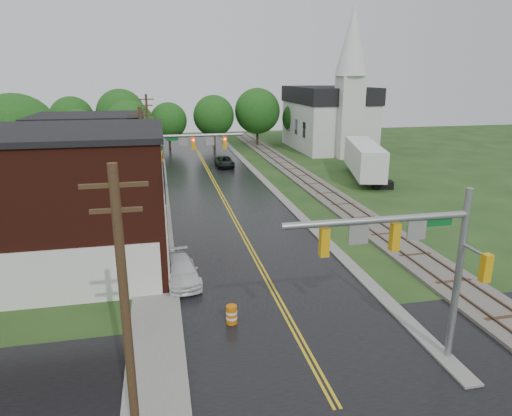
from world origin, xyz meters
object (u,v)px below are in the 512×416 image
object	(u,v)px
tree_left_b	(19,139)
suv_dark	(225,162)
utility_pole_a	(125,309)
construction_barrel	(232,315)
utility_pole_c	(148,131)
tree_left_e	(131,129)
traffic_signal_far	(185,150)
utility_pole_b	(144,165)
semi_trailer	(364,158)
brick_building	(40,202)
traffic_signal_near	(412,249)
pickup_white	(181,271)
church	(331,111)
tree_left_c	(81,139)

from	to	relation	value
tree_left_b	suv_dark	distance (m)	23.93
utility_pole_a	construction_barrel	distance (m)	8.74
utility_pole_c	tree_left_e	size ratio (longest dim) A/B	1.10
traffic_signal_far	utility_pole_b	size ratio (longest dim) A/B	0.82
utility_pole_c	semi_trailer	bearing A→B (deg)	-23.50
utility_pole_b	brick_building	bearing A→B (deg)	-129.07
brick_building	utility_pole_c	xyz separation A→B (m)	(5.68, 29.00, 0.57)
traffic_signal_near	utility_pole_a	xyz separation A→B (m)	(-10.27, -2.00, -0.25)
utility_pole_a	semi_trailer	size ratio (longest dim) A/B	0.71
traffic_signal_far	construction_barrel	bearing A→B (deg)	-87.92
brick_building	pickup_white	size ratio (longest dim) A/B	3.23
tree_left_b	semi_trailer	xyz separation A→B (m)	(34.33, 1.98, -3.39)
tree_left_e	semi_trailer	distance (m)	28.15
tree_left_e	brick_building	bearing A→B (deg)	-96.71
semi_trailer	construction_barrel	distance (m)	33.53
brick_building	tree_left_e	bearing A→B (deg)	83.29
pickup_white	semi_trailer	distance (m)	30.91
pickup_white	semi_trailer	bearing A→B (deg)	40.28
utility_pole_c	pickup_white	world-z (taller)	utility_pole_c
traffic_signal_near	utility_pole_b	size ratio (longest dim) A/B	0.82
church	traffic_signal_near	distance (m)	54.32
church	pickup_white	size ratio (longest dim) A/B	4.52
church	traffic_signal_near	xyz separation A→B (m)	(-16.53, -51.74, -0.87)
pickup_white	brick_building	bearing A→B (deg)	149.59
traffic_signal_far	utility_pole_a	bearing A→B (deg)	-97.03
suv_dark	traffic_signal_near	bearing A→B (deg)	-87.47
suv_dark	construction_barrel	distance (m)	37.66
semi_trailer	construction_barrel	xyz separation A→B (m)	(-19.21, -27.42, -1.87)
tree_left_e	semi_trailer	world-z (taller)	tree_left_e
brick_building	suv_dark	bearing A→B (deg)	62.81
traffic_signal_near	tree_left_c	size ratio (longest dim) A/B	0.96
tree_left_b	tree_left_c	distance (m)	9.03
tree_left_b	suv_dark	size ratio (longest dim) A/B	2.11
utility_pole_b	pickup_white	distance (m)	11.41
traffic_signal_near	traffic_signal_far	world-z (taller)	same
traffic_signal_far	utility_pole_c	world-z (taller)	utility_pole_c
church	suv_dark	size ratio (longest dim) A/B	4.35
utility_pole_b	tree_left_c	world-z (taller)	utility_pole_b
suv_dark	semi_trailer	size ratio (longest dim) A/B	0.36
traffic_signal_near	tree_left_c	world-z (taller)	tree_left_c
tree_left_c	pickup_white	xyz separation A→B (m)	(9.05, -28.37, -3.87)
brick_building	traffic_signal_near	size ratio (longest dim) A/B	1.95
tree_left_e	pickup_white	size ratio (longest dim) A/B	1.84
utility_pole_a	construction_barrel	bearing A→B (deg)	57.71
traffic_signal_far	tree_left_e	world-z (taller)	tree_left_e
brick_building	suv_dark	size ratio (longest dim) A/B	3.11
utility_pole_c	traffic_signal_far	bearing A→B (deg)	-78.91
church	tree_left_b	distance (m)	43.70
utility_pole_c	utility_pole_a	bearing A→B (deg)	-90.00
traffic_signal_far	utility_pole_b	bearing A→B (deg)	-123.68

